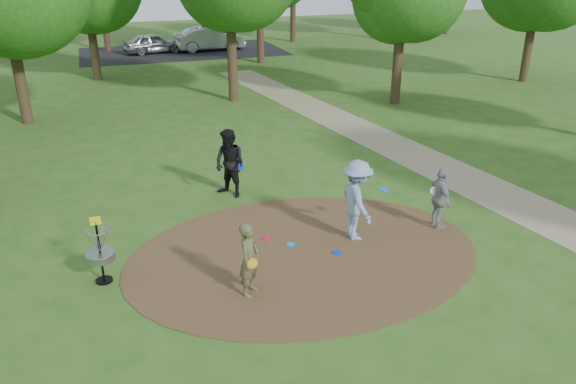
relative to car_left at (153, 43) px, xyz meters
name	(u,v)px	position (x,y,z in m)	size (l,w,h in m)	color
ground	(305,254)	(0.03, -30.02, -0.67)	(100.00, 100.00, 0.00)	#2D5119
dirt_clearing	(305,254)	(0.03, -30.02, -0.66)	(8.40, 8.40, 0.02)	#47301C
footpath	(484,188)	(6.53, -28.02, -0.67)	(2.00, 40.00, 0.01)	#8C7A5B
parking_lot	(183,51)	(2.03, -0.02, -0.67)	(14.00, 8.00, 0.01)	black
player_observer_with_disc	(249,260)	(-1.62, -31.19, 0.13)	(0.66, 0.70, 1.61)	brown
player_throwing_with_disc	(357,200)	(1.50, -29.64, 0.34)	(1.27, 1.31, 2.02)	#7E95BD
player_walking_with_disc	(230,164)	(-0.79, -26.10, 0.31)	(1.17, 1.22, 1.98)	black
player_waiting_with_disc	(440,199)	(3.73, -29.83, 0.14)	(0.53, 0.99, 1.62)	#939395
disc_ground_cyan	(291,244)	(-0.14, -29.52, -0.65)	(0.22, 0.22, 0.02)	#1680B7
disc_ground_blue	(337,252)	(0.76, -30.24, -0.65)	(0.22, 0.22, 0.02)	#0D29E0
disc_ground_red	(266,238)	(-0.61, -29.03, -0.65)	(0.22, 0.22, 0.02)	red
car_left	(153,43)	(0.00, 0.00, 0.00)	(1.59, 3.96, 1.35)	#A3A4AB
car_right	(210,39)	(3.96, -0.19, 0.14)	(1.72, 4.94, 1.63)	#9C9DA3
disc_ground_orange	(249,234)	(-0.95, -28.67, -0.65)	(0.22, 0.22, 0.02)	orange
disc_golf_basket	(99,245)	(-4.47, -29.72, 0.20)	(0.63, 0.63, 1.54)	black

